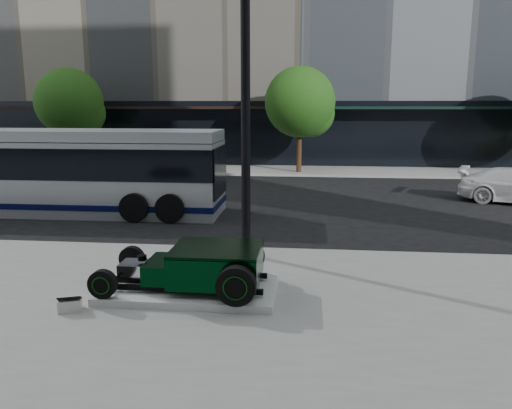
# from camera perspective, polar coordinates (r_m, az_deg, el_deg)

# --- Properties ---
(ground) EXTENTS (120.00, 120.00, 0.00)m
(ground) POSITION_cam_1_polar(r_m,az_deg,el_deg) (15.07, 0.14, -3.21)
(ground) COLOR black
(ground) RESTS_ON ground
(sidewalk_far) EXTENTS (70.00, 4.00, 0.12)m
(sidewalk_far) POSITION_cam_1_polar(r_m,az_deg,el_deg) (28.79, 2.94, 3.91)
(sidewalk_far) COLOR gray
(sidewalk_far) RESTS_ON ground
(street_trees) EXTENTS (29.80, 3.80, 5.70)m
(street_trees) POSITION_cam_1_polar(r_m,az_deg,el_deg) (27.58, 5.34, 11.27)
(street_trees) COLOR black
(street_trees) RESTS_ON sidewalk_far
(display_plinth) EXTENTS (3.40, 1.80, 0.15)m
(display_plinth) POSITION_cam_1_polar(r_m,az_deg,el_deg) (10.11, -7.56, -9.58)
(display_plinth) COLOR silver
(display_plinth) RESTS_ON sidewalk_near
(hot_rod) EXTENTS (3.22, 2.00, 0.81)m
(hot_rod) POSITION_cam_1_polar(r_m,az_deg,el_deg) (9.87, -5.74, -6.97)
(hot_rod) COLOR black
(hot_rod) RESTS_ON display_plinth
(info_plaque) EXTENTS (0.48, 0.41, 0.31)m
(info_plaque) POSITION_cam_1_polar(r_m,az_deg,el_deg) (9.81, -20.49, -10.59)
(info_plaque) COLOR silver
(info_plaque) RESTS_ON sidewalk_near
(lamppost) EXTENTS (0.41, 0.41, 7.39)m
(lamppost) POSITION_cam_1_polar(r_m,az_deg,el_deg) (11.92, -1.20, 10.13)
(lamppost) COLOR black
(lamppost) RESTS_ON sidewalk_near
(transit_bus) EXTENTS (12.12, 2.88, 2.92)m
(transit_bus) POSITION_cam_1_polar(r_m,az_deg,el_deg) (19.14, -22.20, 3.61)
(transit_bus) COLOR #B2B8BC
(transit_bus) RESTS_ON ground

